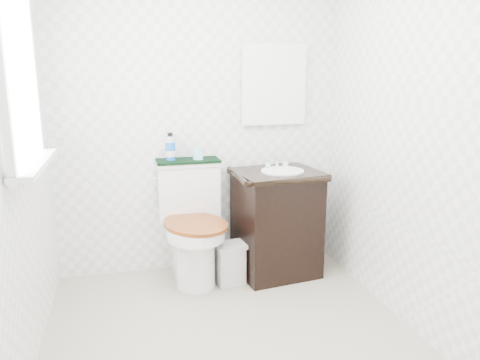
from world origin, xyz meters
name	(u,v)px	position (x,y,z in m)	size (l,w,h in m)	color
floor	(235,345)	(0.00, 0.00, 0.00)	(2.40, 2.40, 0.00)	#BBB197
wall_back	(198,119)	(0.00, 1.20, 1.20)	(2.40, 2.40, 0.00)	white
wall_front	(334,202)	(0.00, -1.20, 1.20)	(2.40, 2.40, 0.00)	white
wall_left	(7,149)	(-1.10, 0.00, 1.20)	(2.40, 2.40, 0.00)	white
wall_right	(419,134)	(1.10, 0.00, 1.20)	(2.40, 2.40, 0.00)	white
window	(17,72)	(-1.07, 0.25, 1.55)	(0.02, 0.70, 0.90)	white
mirror	(274,85)	(0.60, 1.18, 1.45)	(0.50, 0.02, 0.60)	silver
toilet	(192,230)	(-0.10, 0.96, 0.39)	(0.55, 0.70, 0.89)	white
vanity	(277,220)	(0.55, 0.90, 0.43)	(0.69, 0.61, 0.92)	black
trash_bin	(230,263)	(0.15, 0.80, 0.16)	(0.24, 0.20, 0.31)	silver
towel	(188,161)	(-0.10, 1.09, 0.90)	(0.47, 0.22, 0.02)	black
mouthwash_bottle	(171,148)	(-0.23, 1.10, 1.00)	(0.07, 0.07, 0.21)	blue
cup	(198,153)	(-0.03, 1.08, 0.95)	(0.08, 0.08, 0.10)	#99D7FB
soap_bar	(267,168)	(0.49, 0.99, 0.83)	(0.06, 0.04, 0.02)	#187768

